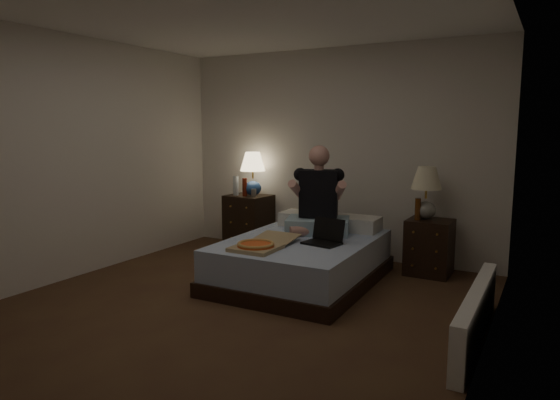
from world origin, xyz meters
The scene contains 18 objects.
floor centered at (0.00, 0.00, 0.00)m, with size 4.00×4.50×0.00m, color brown.
ceiling centered at (0.00, 0.00, 2.50)m, with size 4.00×4.50×0.00m, color white.
wall_back centered at (0.00, 2.25, 1.25)m, with size 4.00×2.50×0.00m, color silver.
wall_left centered at (-2.00, 0.00, 1.25)m, with size 4.50×2.50×0.00m, color silver.
wall_right centered at (2.00, 0.00, 1.25)m, with size 4.50×2.50×0.00m, color silver.
bed centered at (0.17, 1.04, 0.22)m, with size 1.33×1.78×0.44m, color #5B7CB7.
nightstand_left centered at (-1.10, 2.05, 0.34)m, with size 0.53×0.48×0.69m, color black.
nightstand_right centered at (1.24, 1.94, 0.30)m, with size 0.46×0.41×0.59m, color black.
lamp_left centered at (-1.04, 2.05, 0.97)m, with size 0.32×0.32×0.56m, color #274C90, non-canonical shape.
lamp_right centered at (1.18, 1.97, 0.87)m, with size 0.32×0.32×0.56m, color gray, non-canonical shape.
water_bottle centered at (-1.24, 1.95, 0.81)m, with size 0.07×0.07×0.25m, color silver.
soda_can centered at (-0.97, 1.96, 0.74)m, with size 0.07×0.07×0.10m, color #A6A7A2.
beer_bottle_left centered at (-1.10, 1.95, 0.80)m, with size 0.06×0.06×0.23m, color #601B0D.
beer_bottle_right centered at (1.12, 1.88, 0.71)m, with size 0.06×0.06×0.23m, color #582C0C.
person centered at (0.19, 1.39, 0.91)m, with size 0.66×0.52×0.93m, color black, non-canonical shape.
laptop centered at (0.44, 0.93, 0.56)m, with size 0.34×0.28×0.24m, color black, non-canonical shape.
pizza_box centered at (0.00, 0.44, 0.48)m, with size 0.40×0.76×0.08m, color tan, non-canonical shape.
radiator centered at (1.93, 0.38, 0.20)m, with size 0.10×1.60×0.40m, color white.
Camera 1 is at (2.37, -3.36, 1.56)m, focal length 32.00 mm.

